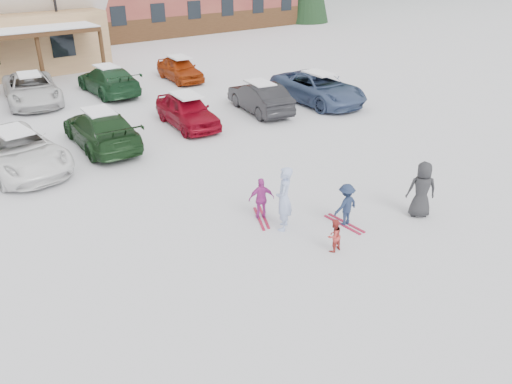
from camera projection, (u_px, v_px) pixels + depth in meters
ground at (269, 240)px, 13.73m from camera, size 160.00×160.00×0.00m
lamp_post at (56, 9)px, 30.70m from camera, size 0.50×0.25×6.66m
adult_skier at (284, 199)px, 13.90m from camera, size 0.81×0.80×1.89m
toddler_red at (334, 236)px, 13.06m from camera, size 0.47×0.37×0.93m
child_navy at (346, 205)px, 14.23m from camera, size 0.84×0.50×1.28m
skis_child_navy at (344, 224)px, 14.51m from camera, size 0.24×1.41×0.03m
child_magenta at (262, 199)px, 14.55m from camera, size 0.82×0.61×1.30m
skis_child_magenta at (261, 218)px, 14.84m from camera, size 0.78×1.35×0.03m
bystander_dark at (422, 190)px, 14.62m from camera, size 1.00×0.95×1.72m
parked_car_2 at (16, 150)px, 17.77m from camera, size 3.03×5.52×1.47m
parked_car_3 at (101, 129)px, 19.82m from camera, size 2.35×5.16×1.46m
parked_car_4 at (187, 111)px, 22.08m from camera, size 2.09×4.34×1.43m
parked_car_5 at (260, 97)px, 24.00m from camera, size 2.21×4.53×1.43m
parked_car_6 at (318, 88)px, 25.40m from camera, size 2.75×5.60×1.53m
parked_car_10 at (32, 89)px, 25.31m from camera, size 3.21×5.64×1.48m
parked_car_11 at (108, 80)px, 26.94m from camera, size 2.09×5.11×1.48m
parked_car_12 at (180, 69)px, 29.63m from camera, size 1.99×4.20×1.39m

